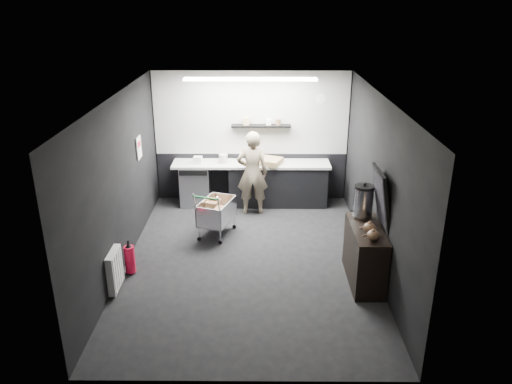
{
  "coord_description": "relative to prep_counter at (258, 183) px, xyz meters",
  "views": [
    {
      "loc": [
        0.17,
        -7.22,
        4.09
      ],
      "look_at": [
        0.11,
        0.4,
        1.06
      ],
      "focal_mm": 35.0,
      "sensor_mm": 36.0,
      "label": 1
    }
  ],
  "objects": [
    {
      "name": "floor",
      "position": [
        -0.14,
        -2.42,
        -0.46
      ],
      "size": [
        5.5,
        5.5,
        0.0
      ],
      "primitive_type": "plane",
      "color": "black",
      "rests_on": "ground"
    },
    {
      "name": "wall_left",
      "position": [
        -2.14,
        -2.42,
        0.89
      ],
      "size": [
        0.0,
        5.5,
        5.5
      ],
      "primitive_type": "plane",
      "rotation": [
        1.57,
        0.0,
        1.57
      ],
      "color": "black",
      "rests_on": "floor"
    },
    {
      "name": "poster_red_band",
      "position": [
        -2.11,
        -1.12,
        1.16
      ],
      "size": [
        0.02,
        0.22,
        0.1
      ],
      "primitive_type": "cube",
      "color": "red",
      "rests_on": "poster"
    },
    {
      "name": "floating_shelf",
      "position": [
        0.06,
        0.2,
        1.16
      ],
      "size": [
        1.2,
        0.22,
        0.04
      ],
      "primitive_type": "cube",
      "color": "black",
      "rests_on": "wall_back"
    },
    {
      "name": "wall_right",
      "position": [
        1.86,
        -2.42,
        0.89
      ],
      "size": [
        0.0,
        5.5,
        5.5
      ],
      "primitive_type": "plane",
      "rotation": [
        1.57,
        0.0,
        -1.57
      ],
      "color": "black",
      "rests_on": "floor"
    },
    {
      "name": "kitchen_wall_panel",
      "position": [
        -0.14,
        0.31,
        1.39
      ],
      "size": [
        3.95,
        0.02,
        1.7
      ],
      "primitive_type": "cube",
      "color": "#BBBBB6",
      "rests_on": "wall_back"
    },
    {
      "name": "shopping_cart",
      "position": [
        -0.74,
        -1.45,
        -0.03
      ],
      "size": [
        0.73,
        0.97,
        0.9
      ],
      "color": "silver",
      "rests_on": "floor"
    },
    {
      "name": "ceiling_strip",
      "position": [
        -0.14,
        -0.57,
        2.21
      ],
      "size": [
        2.4,
        0.2,
        0.04
      ],
      "primitive_type": "cube",
      "color": "white",
      "rests_on": "ceiling"
    },
    {
      "name": "ceiling",
      "position": [
        -0.14,
        -2.42,
        2.24
      ],
      "size": [
        5.5,
        5.5,
        0.0
      ],
      "primitive_type": "plane",
      "rotation": [
        3.14,
        0.0,
        0.0
      ],
      "color": "white",
      "rests_on": "wall_back"
    },
    {
      "name": "cardboard_box",
      "position": [
        0.18,
        -0.05,
        0.5
      ],
      "size": [
        0.7,
        0.62,
        0.11
      ],
      "primitive_type": "cube",
      "rotation": [
        0.0,
        0.0,
        -0.41
      ],
      "color": "tan",
      "rests_on": "prep_counter"
    },
    {
      "name": "white_container",
      "position": [
        -1.21,
        -0.05,
        0.52
      ],
      "size": [
        0.18,
        0.15,
        0.15
      ],
      "primitive_type": "cube",
      "rotation": [
        0.0,
        0.0,
        -0.11
      ],
      "color": "white",
      "rests_on": "prep_counter"
    },
    {
      "name": "prep_counter",
      "position": [
        0.0,
        0.0,
        0.0
      ],
      "size": [
        3.2,
        0.61,
        0.9
      ],
      "color": "black",
      "rests_on": "floor"
    },
    {
      "name": "sideboard",
      "position": [
        1.63,
        -2.98,
        0.11
      ],
      "size": [
        0.51,
        1.19,
        1.78
      ],
      "color": "black",
      "rests_on": "floor"
    },
    {
      "name": "fire_extinguisher",
      "position": [
        -1.99,
        -2.82,
        -0.19
      ],
      "size": [
        0.16,
        0.16,
        0.54
      ],
      "color": "red",
      "rests_on": "floor"
    },
    {
      "name": "poster",
      "position": [
        -2.12,
        -1.12,
        1.09
      ],
      "size": [
        0.02,
        0.3,
        0.4
      ],
      "primitive_type": "cube",
      "color": "white",
      "rests_on": "wall_left"
    },
    {
      "name": "pink_tub",
      "position": [
        -0.7,
        0.0,
        0.53
      ],
      "size": [
        0.17,
        0.17,
        0.17
      ],
      "primitive_type": "cylinder",
      "color": "beige",
      "rests_on": "prep_counter"
    },
    {
      "name": "radiator",
      "position": [
        -2.08,
        -3.32,
        -0.11
      ],
      "size": [
        0.1,
        0.5,
        0.6
      ],
      "primitive_type": "cube",
      "color": "white",
      "rests_on": "wall_left"
    },
    {
      "name": "wall_front",
      "position": [
        -0.14,
        -5.17,
        0.89
      ],
      "size": [
        5.5,
        0.0,
        5.5
      ],
      "primitive_type": "plane",
      "rotation": [
        -1.57,
        0.0,
        0.0
      ],
      "color": "black",
      "rests_on": "floor"
    },
    {
      "name": "dado_panel",
      "position": [
        -0.14,
        0.31,
        0.04
      ],
      "size": [
        3.95,
        0.02,
        1.0
      ],
      "primitive_type": "cube",
      "color": "black",
      "rests_on": "wall_back"
    },
    {
      "name": "wall_back",
      "position": [
        -0.14,
        0.33,
        0.89
      ],
      "size": [
        5.5,
        0.0,
        5.5
      ],
      "primitive_type": "plane",
      "rotation": [
        1.57,
        0.0,
        0.0
      ],
      "color": "black",
      "rests_on": "floor"
    },
    {
      "name": "person",
      "position": [
        -0.1,
        -0.45,
        0.38
      ],
      "size": [
        0.62,
        0.41,
        1.68
      ],
      "primitive_type": "imported",
      "rotation": [
        0.0,
        0.0,
        3.16
      ],
      "color": "#BAAF93",
      "rests_on": "floor"
    },
    {
      "name": "wall_clock",
      "position": [
        1.26,
        0.3,
        1.69
      ],
      "size": [
        0.2,
        0.03,
        0.2
      ],
      "primitive_type": "cylinder",
      "rotation": [
        1.57,
        0.0,
        0.0
      ],
      "color": "white",
      "rests_on": "wall_back"
    }
  ]
}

